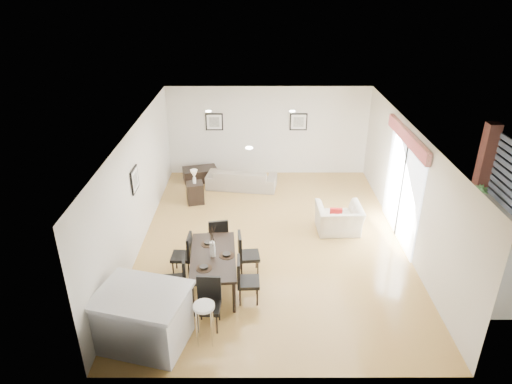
{
  "coord_description": "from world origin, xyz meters",
  "views": [
    {
      "loc": [
        -0.38,
        -9.1,
        5.67
      ],
      "look_at": [
        -0.37,
        0.4,
        1.07
      ],
      "focal_mm": 32.0,
      "sensor_mm": 36.0,
      "label": 1
    }
  ],
  "objects_px": {
    "sofa": "(242,178)",
    "armchair": "(339,219)",
    "dining_chair_wfar": "(185,253)",
    "bar_stool": "(204,310)",
    "dining_chair_head": "(209,299)",
    "side_table": "(195,193)",
    "coffee_table": "(200,174)",
    "dining_chair_wnear": "(179,277)",
    "dining_chair_efar": "(245,252)",
    "dining_table": "(213,259)",
    "dining_chair_enear": "(244,278)",
    "kitchen_island": "(144,318)",
    "dining_chair_foot": "(218,235)"
  },
  "relations": [
    {
      "from": "side_table",
      "to": "coffee_table",
      "type": "bearing_deg",
      "value": 91.15
    },
    {
      "from": "sofa",
      "to": "dining_chair_wfar",
      "type": "height_order",
      "value": "dining_chair_wfar"
    },
    {
      "from": "dining_chair_efar",
      "to": "dining_chair_enear",
      "type": "bearing_deg",
      "value": 174.24
    },
    {
      "from": "dining_chair_wfar",
      "to": "dining_chair_head",
      "type": "relative_size",
      "value": 0.97
    },
    {
      "from": "armchair",
      "to": "kitchen_island",
      "type": "xyz_separation_m",
      "value": [
        -3.84,
        -3.65,
        0.17
      ]
    },
    {
      "from": "dining_chair_head",
      "to": "kitchen_island",
      "type": "xyz_separation_m",
      "value": [
        -1.03,
        -0.45,
        -0.01
      ]
    },
    {
      "from": "dining_table",
      "to": "dining_chair_efar",
      "type": "xyz_separation_m",
      "value": [
        0.61,
        0.42,
        -0.12
      ]
    },
    {
      "from": "dining_table",
      "to": "dining_chair_efar",
      "type": "bearing_deg",
      "value": 30.48
    },
    {
      "from": "coffee_table",
      "to": "bar_stool",
      "type": "height_order",
      "value": "bar_stool"
    },
    {
      "from": "dining_table",
      "to": "dining_chair_enear",
      "type": "bearing_deg",
      "value": -39.67
    },
    {
      "from": "dining_chair_efar",
      "to": "dining_chair_head",
      "type": "height_order",
      "value": "same"
    },
    {
      "from": "dining_chair_wfar",
      "to": "dining_chair_foot",
      "type": "height_order",
      "value": "dining_chair_foot"
    },
    {
      "from": "dining_chair_enear",
      "to": "sofa",
      "type": "bearing_deg",
      "value": 0.55
    },
    {
      "from": "dining_table",
      "to": "dining_chair_efar",
      "type": "distance_m",
      "value": 0.75
    },
    {
      "from": "side_table",
      "to": "dining_chair_wnear",
      "type": "bearing_deg",
      "value": -87.28
    },
    {
      "from": "armchair",
      "to": "coffee_table",
      "type": "distance_m",
      "value": 4.72
    },
    {
      "from": "dining_chair_enear",
      "to": "dining_chair_foot",
      "type": "relative_size",
      "value": 0.99
    },
    {
      "from": "dining_chair_efar",
      "to": "dining_chair_foot",
      "type": "height_order",
      "value": "dining_chair_efar"
    },
    {
      "from": "dining_chair_enear",
      "to": "coffee_table",
      "type": "relative_size",
      "value": 0.94
    },
    {
      "from": "dining_table",
      "to": "dining_chair_head",
      "type": "bearing_deg",
      "value": -94.05
    },
    {
      "from": "dining_chair_efar",
      "to": "coffee_table",
      "type": "xyz_separation_m",
      "value": [
        -1.44,
        4.69,
        -0.33
      ]
    },
    {
      "from": "armchair",
      "to": "dining_table",
      "type": "distance_m",
      "value": 3.54
    },
    {
      "from": "armchair",
      "to": "sofa",
      "type": "bearing_deg",
      "value": -48.23
    },
    {
      "from": "dining_chair_enear",
      "to": "dining_chair_efar",
      "type": "distance_m",
      "value": 0.86
    },
    {
      "from": "sofa",
      "to": "side_table",
      "type": "distance_m",
      "value": 1.55
    },
    {
      "from": "dining_chair_wfar",
      "to": "bar_stool",
      "type": "height_order",
      "value": "dining_chair_wfar"
    },
    {
      "from": "dining_chair_wfar",
      "to": "coffee_table",
      "type": "xyz_separation_m",
      "value": [
        -0.22,
        4.69,
        -0.31
      ]
    },
    {
      "from": "dining_chair_foot",
      "to": "coffee_table",
      "type": "distance_m",
      "value": 4.15
    },
    {
      "from": "coffee_table",
      "to": "side_table",
      "type": "relative_size",
      "value": 1.7
    },
    {
      "from": "dining_chair_enear",
      "to": "bar_stool",
      "type": "height_order",
      "value": "dining_chair_enear"
    },
    {
      "from": "dining_chair_enear",
      "to": "dining_chair_head",
      "type": "distance_m",
      "value": 0.88
    },
    {
      "from": "dining_table",
      "to": "coffee_table",
      "type": "distance_m",
      "value": 5.2
    },
    {
      "from": "side_table",
      "to": "kitchen_island",
      "type": "xyz_separation_m",
      "value": [
        -0.22,
        -5.19,
        0.23
      ]
    },
    {
      "from": "kitchen_island",
      "to": "sofa",
      "type": "bearing_deg",
      "value": 91.4
    },
    {
      "from": "armchair",
      "to": "dining_chair_wfar",
      "type": "height_order",
      "value": "dining_chair_wfar"
    },
    {
      "from": "dining_table",
      "to": "side_table",
      "type": "height_order",
      "value": "dining_table"
    },
    {
      "from": "dining_chair_wfar",
      "to": "dining_chair_wnear",
      "type": "bearing_deg",
      "value": 2.63
    },
    {
      "from": "sofa",
      "to": "coffee_table",
      "type": "distance_m",
      "value": 1.36
    },
    {
      "from": "sofa",
      "to": "armchair",
      "type": "xyz_separation_m",
      "value": [
        2.39,
        -2.49,
        0.05
      ]
    },
    {
      "from": "dining_chair_wnear",
      "to": "dining_chair_head",
      "type": "distance_m",
      "value": 0.89
    },
    {
      "from": "dining_chair_efar",
      "to": "side_table",
      "type": "xyz_separation_m",
      "value": [
        -1.41,
        3.24,
        -0.24
      ]
    },
    {
      "from": "coffee_table",
      "to": "bar_stool",
      "type": "relative_size",
      "value": 1.25
    },
    {
      "from": "dining_chair_wnear",
      "to": "side_table",
      "type": "xyz_separation_m",
      "value": [
        -0.19,
        4.08,
        -0.24
      ]
    },
    {
      "from": "bar_stool",
      "to": "coffee_table",
      "type": "bearing_deg",
      "value": 96.97
    },
    {
      "from": "sofa",
      "to": "armchair",
      "type": "relative_size",
      "value": 1.9
    },
    {
      "from": "dining_chair_head",
      "to": "dining_chair_efar",
      "type": "bearing_deg",
      "value": 71.16
    },
    {
      "from": "dining_table",
      "to": "kitchen_island",
      "type": "bearing_deg",
      "value": -128.27
    },
    {
      "from": "dining_chair_enear",
      "to": "bar_stool",
      "type": "distance_m",
      "value": 1.27
    },
    {
      "from": "dining_chair_head",
      "to": "side_table",
      "type": "bearing_deg",
      "value": 102.9
    },
    {
      "from": "dining_chair_foot",
      "to": "side_table",
      "type": "bearing_deg",
      "value": -83.58
    }
  ]
}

